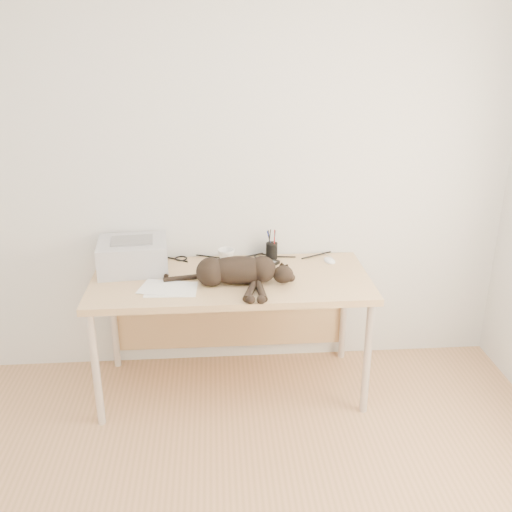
{
  "coord_description": "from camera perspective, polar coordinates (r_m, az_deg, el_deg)",
  "views": [
    {
      "loc": [
        -0.08,
        -1.62,
        2.06
      ],
      "look_at": [
        0.14,
        1.34,
        0.89
      ],
      "focal_mm": 40.0,
      "sensor_mm": 36.0,
      "label": 1
    }
  ],
  "objects": [
    {
      "name": "desk",
      "position": [
        3.42,
        -2.55,
        -3.66
      ],
      "size": [
        1.6,
        0.7,
        0.74
      ],
      "color": "tan",
      "rests_on": "floor"
    },
    {
      "name": "cat",
      "position": [
        3.18,
        -2.14,
        -1.6
      ],
      "size": [
        0.74,
        0.36,
        0.17
      ],
      "rotation": [
        0.0,
        0.0,
        -0.07
      ],
      "color": "black",
      "rests_on": "desk"
    },
    {
      "name": "remote_black",
      "position": [
        3.43,
        1.25,
        -0.95
      ],
      "size": [
        0.15,
        0.16,
        0.02
      ],
      "primitive_type": "cube",
      "rotation": [
        0.0,
        0.0,
        -0.72
      ],
      "color": "black",
      "rests_on": "desk"
    },
    {
      "name": "mug",
      "position": [
        3.46,
        -2.98,
        -0.07
      ],
      "size": [
        0.14,
        0.14,
        0.1
      ],
      "primitive_type": "imported",
      "rotation": [
        0.0,
        0.0,
        1.05
      ],
      "color": "white",
      "rests_on": "desk"
    },
    {
      "name": "mouse",
      "position": [
        3.54,
        7.36,
        -0.3
      ],
      "size": [
        0.09,
        0.12,
        0.03
      ],
      "primitive_type": "ellipsoid",
      "rotation": [
        0.0,
        0.0,
        0.28
      ],
      "color": "white",
      "rests_on": "desk"
    },
    {
      "name": "printer",
      "position": [
        3.44,
        -12.18,
        0.09
      ],
      "size": [
        0.43,
        0.37,
        0.19
      ],
      "color": "#A9A9AD",
      "rests_on": "desk"
    },
    {
      "name": "remote_grey",
      "position": [
        3.51,
        -2.56,
        -0.41
      ],
      "size": [
        0.08,
        0.18,
        0.02
      ],
      "primitive_type": "cube",
      "rotation": [
        0.0,
        0.0,
        0.16
      ],
      "color": "slate",
      "rests_on": "desk"
    },
    {
      "name": "cable_tangle",
      "position": [
        3.57,
        -2.7,
        -0.11
      ],
      "size": [
        1.36,
        0.09,
        0.01
      ],
      "primitive_type": null,
      "color": "black",
      "rests_on": "desk"
    },
    {
      "name": "pen_cup",
      "position": [
        3.55,
        1.58,
        0.57
      ],
      "size": [
        0.07,
        0.07,
        0.19
      ],
      "color": "black",
      "rests_on": "desk"
    },
    {
      "name": "wall_back",
      "position": [
        3.45,
        -2.89,
        8.77
      ],
      "size": [
        3.5,
        0.0,
        3.5
      ],
      "primitive_type": "plane",
      "rotation": [
        1.57,
        0.0,
        0.0
      ],
      "color": "silver",
      "rests_on": "floor"
    },
    {
      "name": "papers",
      "position": [
        3.18,
        -8.74,
        -3.24
      ],
      "size": [
        0.33,
        0.26,
        0.01
      ],
      "color": "white",
      "rests_on": "desk"
    }
  ]
}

